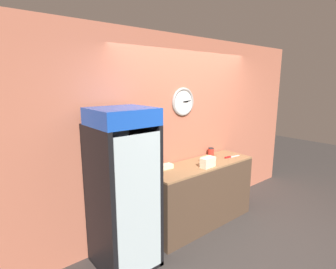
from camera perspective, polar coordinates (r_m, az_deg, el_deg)
The scene contains 10 objects.
ground_plane at distance 3.74m, azimuth 16.89°, elevation -22.71°, with size 14.00×14.00×0.00m, color #383330.
wall_back at distance 3.91m, azimuth 3.94°, elevation 0.87°, with size 5.20×0.10×2.70m.
prep_counter at distance 3.96m, azimuth 7.09°, elevation -12.62°, with size 1.70×0.55×0.92m.
beverage_cooler at distance 2.99m, azimuth -10.20°, elevation -10.15°, with size 0.63×0.67×1.81m.
sandwich_stack_bottom at distance 3.64m, azimuth 8.64°, elevation -6.51°, with size 0.23×0.13×0.07m.
sandwich_stack_middle at distance 3.62m, azimuth 8.67°, elevation -5.49°, with size 0.23×0.12×0.07m.
sandwich_flat_left at distance 3.89m, azimuth 8.43°, elevation -5.29°, with size 0.20×0.11×0.07m.
sandwich_flat_right at distance 3.53m, azimuth -0.64°, elevation -7.01°, with size 0.22×0.12×0.06m.
chefs_knife at distance 4.16m, azimuth 13.38°, elevation -4.76°, with size 0.31×0.07×0.02m.
condiment_jar at distance 4.22m, azimuth 9.33°, elevation -3.67°, with size 0.09×0.09×0.12m.
Camera 1 is at (-2.65, -1.63, 2.08)m, focal length 28.00 mm.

